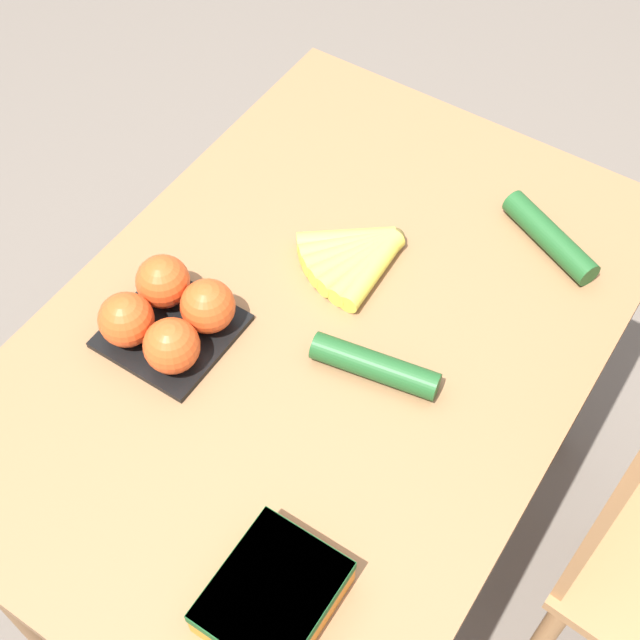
% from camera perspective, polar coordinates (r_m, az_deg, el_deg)
% --- Properties ---
extents(ground_plane, '(12.00, 12.00, 0.00)m').
position_cam_1_polar(ground_plane, '(2.02, 0.00, -13.55)').
color(ground_plane, '#665B51').
extents(dining_table, '(1.12, 0.76, 0.78)m').
position_cam_1_polar(dining_table, '(1.44, 0.00, -3.73)').
color(dining_table, olive).
rests_on(dining_table, ground_plane).
extents(banana_bunch, '(0.17, 0.16, 0.03)m').
position_cam_1_polar(banana_bunch, '(1.40, 2.39, 4.12)').
color(banana_bunch, brown).
rests_on(banana_bunch, dining_table).
extents(tomato_pack, '(0.18, 0.18, 0.09)m').
position_cam_1_polar(tomato_pack, '(1.32, -9.72, 0.31)').
color(tomato_pack, black).
rests_on(tomato_pack, dining_table).
extents(carrot_bag, '(0.16, 0.13, 0.06)m').
position_cam_1_polar(carrot_bag, '(1.12, -3.04, -17.20)').
color(carrot_bag, orange).
rests_on(carrot_bag, dining_table).
extents(cucumber_near, '(0.12, 0.19, 0.04)m').
position_cam_1_polar(cucumber_near, '(1.47, 14.50, 5.16)').
color(cucumber_near, '#1E5123').
rests_on(cucumber_near, dining_table).
extents(cucumber_far, '(0.07, 0.19, 0.04)m').
position_cam_1_polar(cucumber_far, '(1.28, 3.53, -2.95)').
color(cucumber_far, '#1E5123').
rests_on(cucumber_far, dining_table).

